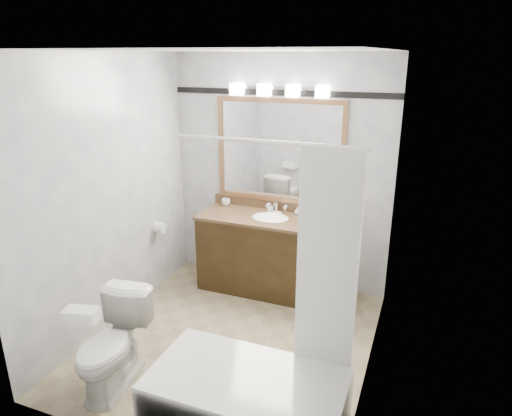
{
  "coord_description": "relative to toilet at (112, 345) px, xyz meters",
  "views": [
    {
      "loc": [
        1.5,
        -3.22,
        2.47
      ],
      "look_at": [
        0.1,
        0.35,
        1.18
      ],
      "focal_mm": 32.0,
      "sensor_mm": 36.0,
      "label": 1
    }
  ],
  "objects": [
    {
      "name": "bathtub",
      "position": [
        1.17,
        -0.04,
        -0.08
      ],
      "size": [
        1.3,
        0.75,
        1.96
      ],
      "color": "white",
      "rests_on": "ground"
    },
    {
      "name": "vanity_light_bar",
      "position": [
        0.61,
        2.09,
        1.77
      ],
      "size": [
        1.02,
        0.14,
        0.12
      ],
      "color": "silver",
      "rests_on": "room"
    },
    {
      "name": "accent_stripe",
      "position": [
        0.61,
        2.15,
        1.74
      ],
      "size": [
        2.4,
        0.01,
        0.06
      ],
      "primitive_type": "cube",
      "color": "black",
      "rests_on": "room"
    },
    {
      "name": "cup_left",
      "position": [
        0.01,
        2.07,
        0.52
      ],
      "size": [
        0.12,
        0.12,
        0.08
      ],
      "primitive_type": "imported",
      "rotation": [
        0.0,
        0.0,
        -0.29
      ],
      "color": "white",
      "rests_on": "vanity"
    },
    {
      "name": "room",
      "position": [
        0.61,
        0.86,
        0.89
      ],
      "size": [
        2.42,
        2.62,
        2.52
      ],
      "color": "gray",
      "rests_on": "ground"
    },
    {
      "name": "toilet",
      "position": [
        0.0,
        0.0,
        0.0
      ],
      "size": [
        0.5,
        0.76,
        0.73
      ],
      "primitive_type": "imported",
      "rotation": [
        0.0,
        0.0,
        0.13
      ],
      "color": "white",
      "rests_on": "ground"
    },
    {
      "name": "tissue_box",
      "position": [
        0.0,
        -0.26,
        0.41
      ],
      "size": [
        0.25,
        0.18,
        0.09
      ],
      "primitive_type": "cube",
      "rotation": [
        0.0,
        0.0,
        0.25
      ],
      "color": "white",
      "rests_on": "toilet"
    },
    {
      "name": "coffee_maker",
      "position": [
        1.27,
        1.9,
        0.65
      ],
      "size": [
        0.16,
        0.2,
        0.31
      ],
      "rotation": [
        0.0,
        0.0,
        0.12
      ],
      "color": "black",
      "rests_on": "vanity"
    },
    {
      "name": "tp_roll",
      "position": [
        -0.53,
        1.52,
        0.34
      ],
      "size": [
        0.11,
        0.12,
        0.12
      ],
      "primitive_type": "cylinder",
      "rotation": [
        0.0,
        1.57,
        0.0
      ],
      "color": "white",
      "rests_on": "room"
    },
    {
      "name": "mirror",
      "position": [
        0.61,
        2.14,
        1.14
      ],
      "size": [
        1.4,
        0.04,
        1.1
      ],
      "color": "#936742",
      "rests_on": "room"
    },
    {
      "name": "soap_bottle_b",
      "position": [
        0.85,
        2.06,
        0.52
      ],
      "size": [
        0.07,
        0.07,
        0.08
      ],
      "primitive_type": "imported",
      "rotation": [
        0.0,
        0.0,
        0.11
      ],
      "color": "white",
      "rests_on": "vanity"
    },
    {
      "name": "vanity",
      "position": [
        0.61,
        1.88,
        0.08
      ],
      "size": [
        1.53,
        0.58,
        0.97
      ],
      "color": "black",
      "rests_on": "ground"
    },
    {
      "name": "soap_bottle_a",
      "position": [
        0.56,
        2.03,
        0.53
      ],
      "size": [
        0.06,
        0.06,
        0.1
      ],
      "primitive_type": "imported",
      "rotation": [
        0.0,
        0.0,
        -0.35
      ],
      "color": "white",
      "rests_on": "vanity"
    },
    {
      "name": "soap_bar",
      "position": [
        0.65,
        1.99,
        0.5
      ],
      "size": [
        0.1,
        0.08,
        0.03
      ],
      "primitive_type": "cube",
      "rotation": [
        0.0,
        0.0,
        -0.34
      ],
      "color": "beige",
      "rests_on": "vanity"
    }
  ]
}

